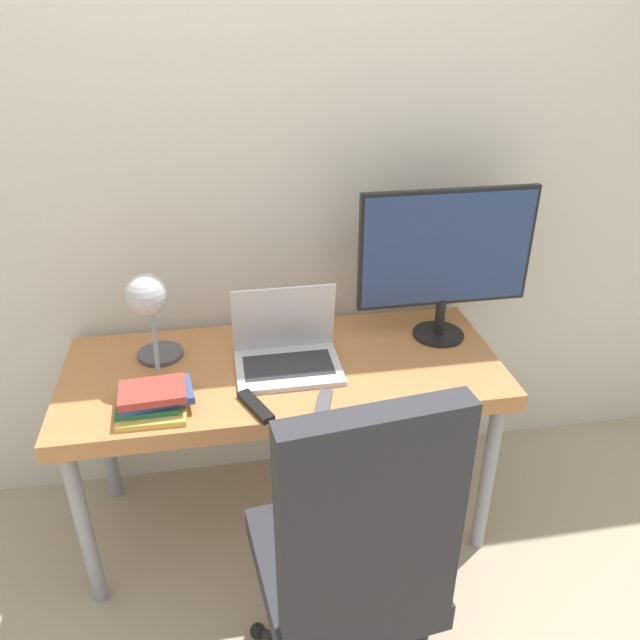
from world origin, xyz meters
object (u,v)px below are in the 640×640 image
Objects in this scene: monitor at (446,255)px; desk_lamp at (149,305)px; laptop at (287,351)px; book_stack at (153,399)px; office_chair at (353,555)px.

monitor is 1.68× the size of desk_lamp.
monitor is at bearing 10.34° from laptop.
monitor reaches higher than book_stack.
monitor reaches higher than office_chair.
desk_lamp is 1.56× the size of book_stack.
laptop is 0.47m from book_stack.
office_chair reaches higher than book_stack.
book_stack is (-1.01, -0.29, -0.28)m from monitor.
office_chair is 4.71× the size of book_stack.
office_chair is at bearing -46.62° from book_stack.
office_chair is at bearing -121.26° from monitor.
monitor reaches higher than desk_lamp.
laptop is 0.75m from office_chair.
monitor is 1.06m from office_chair.
book_stack is at bearing -164.05° from monitor.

